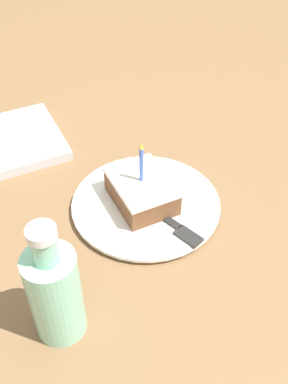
{
  "coord_description": "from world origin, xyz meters",
  "views": [
    {
      "loc": [
        -0.25,
        -0.53,
        0.55
      ],
      "look_at": [
        -0.0,
        -0.03,
        0.04
      ],
      "focal_mm": 42.0,
      "sensor_mm": 36.0,
      "label": 1
    }
  ],
  "objects_px": {
    "plate": "(144,205)",
    "cake_slice": "(142,190)",
    "fork": "(165,221)",
    "bottle": "(55,292)"
  },
  "relations": [
    {
      "from": "plate",
      "to": "cake_slice",
      "type": "relative_size",
      "value": 2.08
    },
    {
      "from": "cake_slice",
      "to": "fork",
      "type": "height_order",
      "value": "cake_slice"
    },
    {
      "from": "cake_slice",
      "to": "bottle",
      "type": "bearing_deg",
      "value": -141.01
    },
    {
      "from": "plate",
      "to": "cake_slice",
      "type": "xyz_separation_m",
      "value": [
        -0.0,
        0.0,
        0.03
      ]
    },
    {
      "from": "fork",
      "to": "bottle",
      "type": "relative_size",
      "value": 0.86
    },
    {
      "from": "plate",
      "to": "fork",
      "type": "distance_m",
      "value": 0.06
    },
    {
      "from": "plate",
      "to": "fork",
      "type": "bearing_deg",
      "value": -78.75
    },
    {
      "from": "cake_slice",
      "to": "plate",
      "type": "bearing_deg",
      "value": -63.9
    },
    {
      "from": "cake_slice",
      "to": "bottle",
      "type": "xyz_separation_m",
      "value": [
        -0.2,
        -0.16,
        0.04
      ]
    },
    {
      "from": "bottle",
      "to": "plate",
      "type": "bearing_deg",
      "value": 37.87
    }
  ]
}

